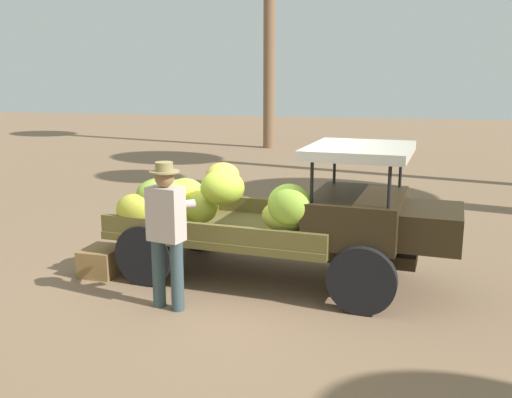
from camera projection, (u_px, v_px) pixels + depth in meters
ground_plane at (255, 282)px, 7.52m from camera, size 60.00×60.00×0.00m
truck at (288, 216)px, 7.37m from camera, size 4.58×2.16×1.84m
farmer at (167, 227)px, 6.50m from camera, size 0.53×0.49×1.74m
wooden_crate at (102, 261)px, 7.82m from camera, size 0.50×0.59×0.37m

